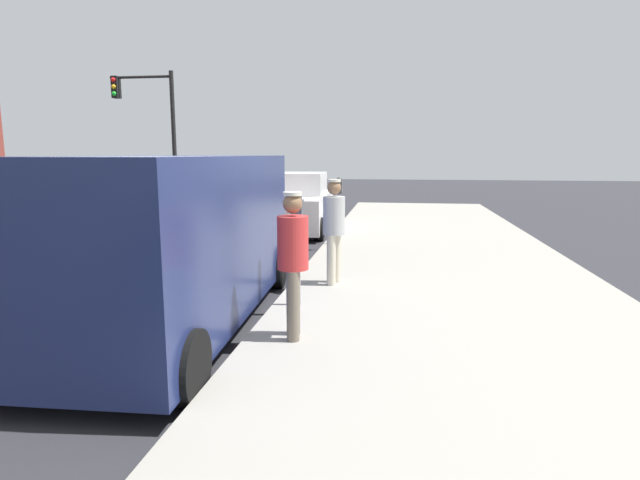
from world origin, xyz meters
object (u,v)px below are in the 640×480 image
Objects in this scene: parking_meter_near at (298,230)px; parking_meter_far at (339,199)px; parked_van at (170,237)px; traffic_light_corner at (152,118)px; pedestrian_in_red at (293,256)px; pedestrian_in_gray at (334,225)px; parked_sedan_ahead at (295,205)px.

parking_meter_near is 4.93m from parking_meter_far.
parked_van is 1.01× the size of traffic_light_corner.
pedestrian_in_red is 0.99× the size of pedestrian_in_gray.
traffic_light_corner is (-7.89, 7.18, 2.34)m from parking_meter_far.
pedestrian_in_gray reaches higher than pedestrian_in_red.
parking_meter_near is 1.30m from pedestrian_in_gray.
parked_van is at bearing 160.52° from pedestrian_in_red.
pedestrian_in_gray is (0.33, -3.68, -0.10)m from parking_meter_far.
parked_sedan_ahead is at bearing -34.22° from traffic_light_corner.
parking_meter_far is 0.29× the size of traffic_light_corner.
parking_meter_near reaches higher than parked_sedan_ahead.
parked_van is 14.47m from traffic_light_corner.
pedestrian_in_red is at bearing -58.87° from traffic_light_corner.
parking_meter_far is 0.94× the size of pedestrian_in_red.
parking_meter_far is 5.78m from parked_van.
parked_van reaches higher than parking_meter_near.
pedestrian_in_red is 0.31× the size of traffic_light_corner.
pedestrian_in_gray is (0.33, 1.25, -0.10)m from parking_meter_near.
pedestrian_in_red reaches higher than parked_sedan_ahead.
pedestrian_in_gray reaches higher than parking_meter_far.
parked_van is at bearing -105.02° from parking_meter_far.
parking_meter_near is at bearing -90.00° from parking_meter_far.
traffic_light_corner reaches higher than parking_meter_far.
parking_meter_far is 10.92m from traffic_light_corner.
pedestrian_in_gray is at bearing -84.81° from parking_meter_far.
parking_meter_far is 0.29× the size of parked_van.
traffic_light_corner is at bearing 145.78° from parked_sedan_ahead.
pedestrian_in_red is at bearing -88.26° from parking_meter_far.
pedestrian_in_gray reaches higher than parking_meter_near.
parking_meter_near is 14.64m from traffic_light_corner.
parking_meter_near is 0.93× the size of pedestrian_in_gray.
parked_sedan_ahead is (-1.58, 2.89, -0.43)m from parking_meter_far.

